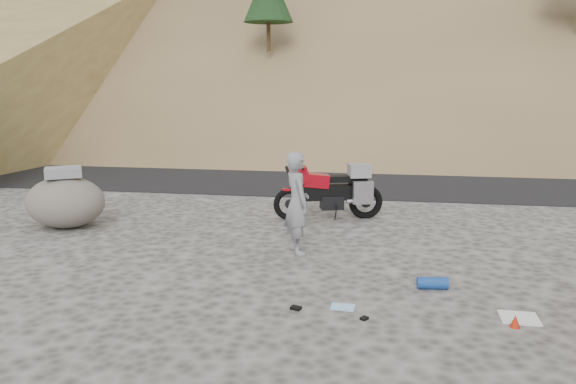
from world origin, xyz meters
name	(u,v)px	position (x,y,z in m)	size (l,w,h in m)	color
ground	(342,269)	(0.00, 0.00, 0.00)	(140.00, 140.00, 0.00)	#3E3C39
road	(361,177)	(0.00, 9.00, 0.00)	(120.00, 7.00, 0.05)	black
motorcycle	(334,191)	(-0.43, 3.38, 0.63)	(2.41, 1.12, 1.47)	black
man	(297,253)	(-0.87, 0.78, 0.00)	(0.67, 0.44, 1.83)	gray
boulder	(66,201)	(-5.94, 1.77, 0.55)	(2.02, 1.86, 1.25)	#615B53
gear_white_cloth	(519,318)	(2.43, -1.57, 0.01)	(0.48, 0.43, 0.02)	white
gear_blue_mat	(433,283)	(1.40, -0.66, 0.09)	(0.18, 0.18, 0.45)	navy
gear_funnel	(515,321)	(2.31, -1.86, 0.08)	(0.13, 0.13, 0.16)	#B3220B
gear_glove_a	(296,308)	(-0.50, -1.75, 0.02)	(0.14, 0.10, 0.04)	black
gear_glove_b	(364,318)	(0.43, -1.93, 0.02)	(0.10, 0.08, 0.03)	black
gear_blue_cloth	(343,307)	(0.12, -1.58, 0.01)	(0.32, 0.24, 0.01)	#96CDE8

